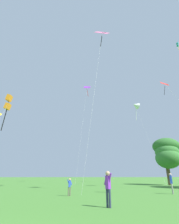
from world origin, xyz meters
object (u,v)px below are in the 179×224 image
(kite_pink_low, at_px, (101,36))
(kite_purple_streamer, at_px, (87,90))
(kite_orange_box, at_px, (8,103))
(tree_right_cluster, at_px, (167,152))
(person_child_small, at_px, (70,185))
(kite_white_distant, at_px, (136,105))
(person_in_blue_jacket, at_px, (171,181))
(kite_red_high, at_px, (167,87))
(person_far_back, at_px, (108,181))
(person_foreground_watcher, at_px, (108,185))

(kite_pink_low, xyz_separation_m, kite_purple_streamer, (-1.52, 21.15, 2.02))
(kite_orange_box, bearing_deg, tree_right_cluster, 25.93)
(kite_purple_streamer, bearing_deg, person_child_small, -94.66)
(person_child_small, bearing_deg, kite_white_distant, 59.34)
(kite_orange_box, height_order, person_in_blue_jacket, kite_orange_box)
(kite_red_high, xyz_separation_m, person_in_blue_jacket, (-4.69, -5.99, -12.89))
(kite_purple_streamer, relative_size, person_far_back, 15.22)
(person_foreground_watcher, bearing_deg, kite_white_distant, 67.52)
(kite_white_distant, xyz_separation_m, person_far_back, (-11.28, -22.23, -17.63))
(person_child_small, relative_size, person_far_back, 0.78)
(kite_red_high, xyz_separation_m, kite_white_distant, (1.23, 17.91, 4.72))
(person_far_back, bearing_deg, person_child_small, -142.09)
(kite_white_distant, bearing_deg, person_foreground_watcher, -112.48)
(kite_pink_low, distance_m, person_in_blue_jacket, 21.38)
(kite_red_high, relative_size, kite_purple_streamer, 0.61)
(tree_right_cluster, bearing_deg, person_foreground_watcher, -124.00)
(kite_white_distant, bearing_deg, kite_red_high, -93.93)
(kite_red_high, height_order, kite_purple_streamer, kite_purple_streamer)
(person_in_blue_jacket, bearing_deg, tree_right_cluster, 62.89)
(person_far_back, distance_m, person_in_blue_jacket, 5.61)
(kite_red_high, height_order, kite_white_distant, kite_white_distant)
(kite_red_high, relative_size, person_in_blue_jacket, 9.06)
(person_in_blue_jacket, bearing_deg, person_child_small, -172.98)
(kite_red_high, bearing_deg, tree_right_cluster, 72.44)
(person_child_small, relative_size, person_in_blue_jacket, 0.76)
(kite_purple_streamer, relative_size, person_in_blue_jacket, 14.86)
(kite_orange_box, distance_m, person_child_small, 12.18)
(kite_purple_streamer, height_order, kite_white_distant, kite_purple_streamer)
(kite_purple_streamer, height_order, person_in_blue_jacket, kite_purple_streamer)
(person_in_blue_jacket, bearing_deg, kite_orange_box, 171.02)
(kite_pink_low, bearing_deg, person_far_back, -92.96)
(person_foreground_watcher, distance_m, person_in_blue_jacket, 9.14)
(kite_red_high, xyz_separation_m, person_foreground_watcher, (-11.28, -12.32, -12.88))
(kite_pink_low, distance_m, person_child_small, 21.51)
(person_child_small, distance_m, person_foreground_watcher, 5.73)
(kite_purple_streamer, distance_m, person_foreground_watcher, 38.58)
(kite_red_high, distance_m, person_foreground_watcher, 21.09)
(kite_orange_box, bearing_deg, person_child_small, -25.68)
(person_child_small, bearing_deg, kite_purple_streamer, 85.34)
(person_in_blue_jacket, height_order, tree_right_cluster, tree_right_cluster)
(tree_right_cluster, bearing_deg, kite_red_high, -107.56)
(person_child_small, bearing_deg, person_foreground_watcher, -66.18)
(kite_purple_streamer, bearing_deg, person_far_back, -86.58)
(kite_red_high, distance_m, kite_purple_streamer, 24.23)
(kite_pink_low, xyz_separation_m, person_child_small, (-3.66, -5.07, -20.59))
(kite_orange_box, height_order, person_child_small, kite_orange_box)
(kite_pink_low, relative_size, person_child_small, 18.01)
(person_child_small, bearing_deg, kite_orange_box, 154.32)
(kite_red_high, bearing_deg, kite_orange_box, -171.06)
(person_child_small, height_order, person_in_blue_jacket, person_in_blue_jacket)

